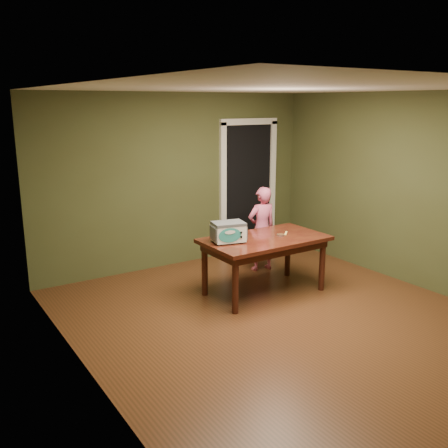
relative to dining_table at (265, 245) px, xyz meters
The scene contains 8 objects.
floor 1.07m from the dining_table, 114.05° to the right, with size 5.00×5.00×0.00m, color #562C18.
room_shell 1.36m from the dining_table, 114.05° to the right, with size 4.52×5.02×2.61m.
doorway 2.26m from the dining_table, 64.56° to the left, with size 1.10×0.66×2.25m.
dining_table is the anchor object (origin of this frame).
toy_oven 0.57m from the dining_table, behind, with size 0.46×0.36×0.26m.
baking_pan 0.26m from the dining_table, ahead, with size 0.10×0.10×0.02m.
spatula 0.38m from the dining_table, ahead, with size 0.18×0.03×0.01m, color #EAD166.
child 0.94m from the dining_table, 55.05° to the left, with size 0.46×0.30×1.26m, color #D2567D.
Camera 1 is at (-3.48, -4.14, 2.45)m, focal length 40.00 mm.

